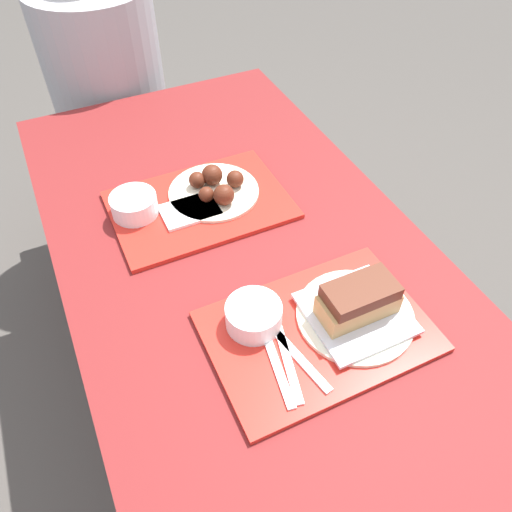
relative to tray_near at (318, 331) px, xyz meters
name	(u,v)px	position (x,y,z in m)	size (l,w,h in m)	color
ground_plane	(253,412)	(-0.04, 0.23, -0.74)	(12.00, 12.00, 0.00)	#4C4742
picnic_table	(252,289)	(-0.04, 0.23, -0.10)	(0.79, 1.59, 0.73)	maroon
picnic_bench_far	(144,150)	(-0.04, 1.24, -0.36)	(0.75, 0.28, 0.45)	maroon
tray_near	(318,331)	(0.00, 0.00, 0.00)	(0.42, 0.29, 0.01)	red
tray_far	(200,205)	(-0.07, 0.44, 0.00)	(0.42, 0.29, 0.01)	red
bowl_coleslaw_near	(254,315)	(-0.11, 0.07, 0.03)	(0.11, 0.11, 0.05)	white
brisket_sandwich_plate	(357,307)	(0.08, 0.00, 0.04)	(0.23, 0.23, 0.09)	beige
plastic_fork_near	(288,362)	(-0.09, -0.04, 0.01)	(0.06, 0.17, 0.00)	white
plastic_knife_near	(299,357)	(-0.06, -0.04, 0.01)	(0.05, 0.17, 0.00)	white
plastic_spoon_near	(277,366)	(-0.11, -0.04, 0.01)	(0.04, 0.17, 0.00)	white
bowl_coleslaw_far	(134,204)	(-0.22, 0.47, 0.03)	(0.11, 0.11, 0.05)	white
wings_plate_far	(215,188)	(-0.03, 0.46, 0.02)	(0.22, 0.22, 0.06)	beige
napkin_far	(190,211)	(-0.11, 0.42, 0.01)	(0.13, 0.09, 0.01)	white
person_seated_across	(103,65)	(-0.12, 1.24, 0.01)	(0.39, 0.39, 0.71)	#9E9EA3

